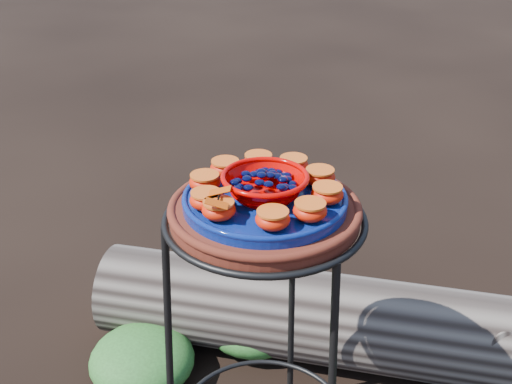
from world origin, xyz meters
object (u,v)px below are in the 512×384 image
(cobalt_plate, at_px, (265,201))
(driftwood_log, at_px, (341,321))
(red_bowl, at_px, (265,186))
(plant_stand, at_px, (264,356))
(terracotta_saucer, at_px, (265,212))

(cobalt_plate, xyz_separation_m, driftwood_log, (0.08, 0.44, -0.61))
(cobalt_plate, distance_m, red_bowl, 0.03)
(plant_stand, height_order, terracotta_saucer, terracotta_saucer)
(red_bowl, bearing_deg, terracotta_saucer, 0.00)
(red_bowl, bearing_deg, cobalt_plate, 0.00)
(red_bowl, relative_size, driftwood_log, 0.11)
(terracotta_saucer, height_order, cobalt_plate, cobalt_plate)
(plant_stand, bearing_deg, red_bowl, 0.00)
(terracotta_saucer, bearing_deg, red_bowl, 0.00)
(driftwood_log, bearing_deg, cobalt_plate, -100.65)
(terracotta_saucer, distance_m, red_bowl, 0.06)
(terracotta_saucer, height_order, red_bowl, red_bowl)
(cobalt_plate, relative_size, red_bowl, 2.00)
(cobalt_plate, relative_size, driftwood_log, 0.22)
(plant_stand, relative_size, cobalt_plate, 2.20)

